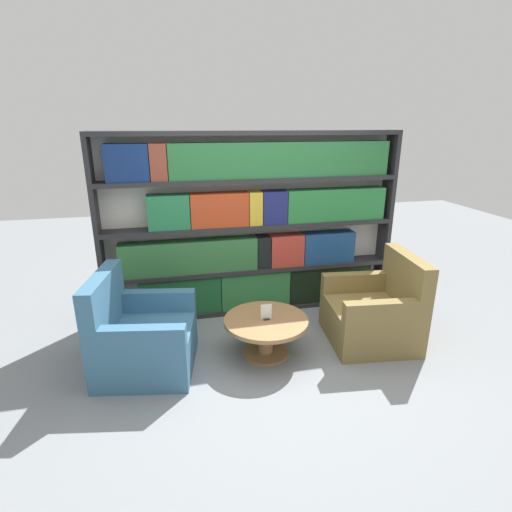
% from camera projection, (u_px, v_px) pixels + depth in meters
% --- Properties ---
extents(ground_plane, '(14.00, 14.00, 0.00)m').
position_uv_depth(ground_plane, '(279.00, 362.00, 3.88)').
color(ground_plane, gray).
extents(bookshelf, '(3.45, 0.30, 2.12)m').
position_uv_depth(bookshelf, '(254.00, 227.00, 4.67)').
color(bookshelf, silver).
rests_on(bookshelf, ground_plane).
extents(armchair_left, '(0.98, 0.99, 0.94)m').
position_uv_depth(armchair_left, '(141.00, 338.00, 3.70)').
color(armchair_left, '#386684').
rests_on(armchair_left, ground_plane).
extents(armchair_right, '(0.93, 0.94, 0.94)m').
position_uv_depth(armchair_right, '(375.00, 313.00, 4.18)').
color(armchair_right, olive).
rests_on(armchair_right, ground_plane).
extents(coffee_table, '(0.82, 0.82, 0.39)m').
position_uv_depth(coffee_table, '(266.00, 329.00, 3.91)').
color(coffee_table, olive).
rests_on(coffee_table, ground_plane).
extents(table_sign, '(0.11, 0.06, 0.15)m').
position_uv_depth(table_sign, '(266.00, 313.00, 3.86)').
color(table_sign, black).
rests_on(table_sign, coffee_table).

